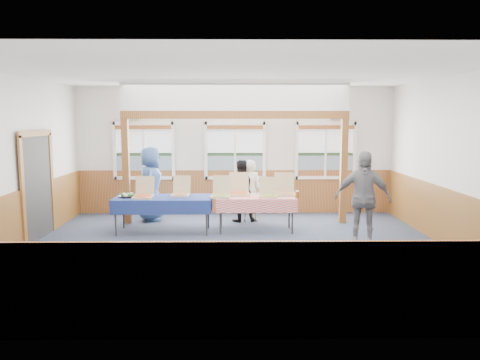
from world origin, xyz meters
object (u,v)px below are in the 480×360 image
man_blue (151,184)px  person_grey (363,198)px  table_right (256,199)px  woman_white (250,191)px  table_left (163,199)px  woman_black (241,191)px

man_blue → person_grey: 4.94m
table_right → man_blue: bearing=168.5°
woman_white → man_blue: size_ratio=0.83×
person_grey → table_right: bearing=165.8°
woman_white → person_grey: 2.95m
woman_white → man_blue: man_blue is taller
woman_white → table_right: bearing=95.4°
table_left → person_grey: size_ratio=1.22×
woman_white → table_left: bearing=28.9°
table_left → person_grey: bearing=-0.9°
man_blue → person_grey: size_ratio=0.97×
table_right → person_grey: (1.99, -1.09, 0.20)m
woman_black → person_grey: (2.30, -2.06, 0.18)m
table_right → man_blue: man_blue is taller
table_left → woman_black: (1.66, 1.03, 0.02)m
table_left → man_blue: 1.27m
person_grey → woman_black: bearing=152.8°
woman_white → person_grey: size_ratio=0.81×
woman_white → man_blue: (-2.34, 0.13, 0.15)m
table_right → woman_white: woman_white is taller
woman_white → person_grey: person_grey is taller
table_right → person_grey: person_grey is taller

